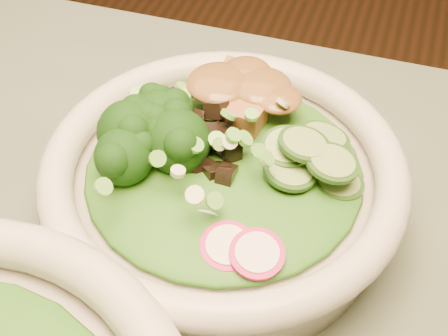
% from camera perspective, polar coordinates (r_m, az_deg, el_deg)
% --- Properties ---
extents(salad_bowl, '(0.25, 0.25, 0.07)m').
position_cam_1_polar(salad_bowl, '(0.43, -0.00, -1.73)').
color(salad_bowl, beige).
rests_on(salad_bowl, dining_table).
extents(lettuce_bed, '(0.19, 0.19, 0.02)m').
position_cam_1_polar(lettuce_bed, '(0.41, -0.00, 0.10)').
color(lettuce_bed, '#215712').
rests_on(lettuce_bed, salad_bowl).
extents(broccoli_florets, '(0.08, 0.07, 0.04)m').
position_cam_1_polar(broccoli_florets, '(0.41, -7.93, 1.99)').
color(broccoli_florets, black).
rests_on(broccoli_florets, salad_bowl).
extents(radish_slices, '(0.10, 0.05, 0.02)m').
position_cam_1_polar(radish_slices, '(0.37, -0.81, -6.28)').
color(radish_slices, '#AC0D4D').
rests_on(radish_slices, salad_bowl).
extents(cucumber_slices, '(0.07, 0.07, 0.03)m').
position_cam_1_polar(cucumber_slices, '(0.40, 8.34, 0.21)').
color(cucumber_slices, '#8EAD60').
rests_on(cucumber_slices, salad_bowl).
extents(mushroom_heap, '(0.07, 0.07, 0.04)m').
position_cam_1_polar(mushroom_heap, '(0.41, 0.20, 2.37)').
color(mushroom_heap, black).
rests_on(mushroom_heap, salad_bowl).
extents(tofu_cubes, '(0.09, 0.06, 0.03)m').
position_cam_1_polar(tofu_cubes, '(0.45, 1.16, 6.26)').
color(tofu_cubes, '#995F33').
rests_on(tofu_cubes, salad_bowl).
extents(peanut_sauce, '(0.06, 0.05, 0.01)m').
position_cam_1_polar(peanut_sauce, '(0.44, 1.18, 7.44)').
color(peanut_sauce, brown).
rests_on(peanut_sauce, tofu_cubes).
extents(scallion_garnish, '(0.17, 0.17, 0.02)m').
position_cam_1_polar(scallion_garnish, '(0.40, -0.00, 2.22)').
color(scallion_garnish, '#65B841').
rests_on(scallion_garnish, salad_bowl).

